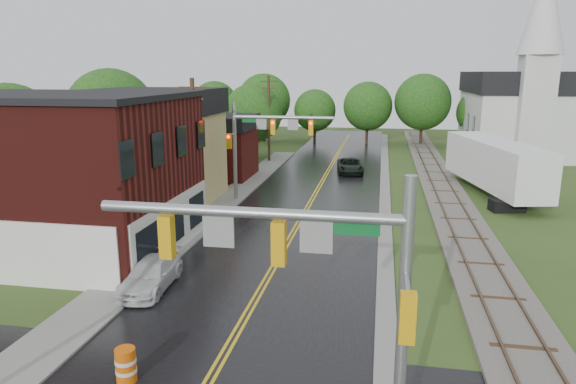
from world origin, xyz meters
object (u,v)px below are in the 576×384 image
(church, at_px, (517,104))
(pickup_white, at_px, (151,275))
(traffic_signal_far, at_px, (263,134))
(brick_building, at_px, (47,172))
(tree_left_b, at_px, (113,115))
(tree_left_a, at_px, (12,136))
(tree_left_c, at_px, (191,122))
(construction_barrel, at_px, (126,365))
(utility_pole_c, at_px, (269,117))
(tree_left_e, at_px, (254,115))
(suv_dark, at_px, (350,166))
(traffic_signal_near, at_px, (311,267))
(utility_pole_b, at_px, (195,146))
(semi_trailer, at_px, (495,164))

(church, relative_size, pickup_white, 4.55)
(traffic_signal_far, bearing_deg, church, 48.73)
(brick_building, height_order, tree_left_b, tree_left_b)
(tree_left_a, height_order, pickup_white, tree_left_a)
(brick_building, height_order, pickup_white, brick_building)
(tree_left_c, distance_m, construction_barrel, 37.86)
(utility_pole_c, bearing_deg, tree_left_e, 137.16)
(church, relative_size, suv_dark, 4.02)
(suv_dark, bearing_deg, utility_pole_c, 143.68)
(tree_left_e, xyz_separation_m, construction_barrel, (6.35, -41.90, -4.25))
(traffic_signal_near, bearing_deg, utility_pole_b, 117.19)
(tree_left_c, bearing_deg, brick_building, -86.86)
(utility_pole_b, relative_size, suv_dark, 1.81)
(tree_left_b, distance_m, construction_barrel, 32.26)
(church, height_order, pickup_white, church)
(traffic_signal_far, bearing_deg, utility_pole_c, 101.09)
(brick_building, relative_size, construction_barrel, 12.80)
(church, distance_m, traffic_signal_far, 35.59)
(construction_barrel, bearing_deg, traffic_signal_far, 92.41)
(brick_building, distance_m, suv_dark, 28.34)
(utility_pole_c, distance_m, tree_left_a, 25.67)
(construction_barrel, bearing_deg, utility_pole_c, 96.14)
(tree_left_b, height_order, semi_trailer, tree_left_b)
(utility_pole_c, height_order, tree_left_a, utility_pole_c)
(traffic_signal_far, bearing_deg, utility_pole_b, -123.68)
(tree_left_c, bearing_deg, tree_left_a, -108.43)
(tree_left_b, relative_size, construction_barrel, 8.67)
(traffic_signal_far, relative_size, tree_left_a, 0.85)
(suv_dark, bearing_deg, church, 32.22)
(utility_pole_b, height_order, suv_dark, utility_pole_b)
(traffic_signal_near, height_order, tree_left_c, tree_left_c)
(utility_pole_c, xyz_separation_m, pickup_white, (2.00, -33.28, -4.08))
(church, bearing_deg, pickup_white, -119.96)
(semi_trailer, bearing_deg, utility_pole_c, 150.03)
(tree_left_e, relative_size, semi_trailer, 0.59)
(traffic_signal_near, distance_m, tree_left_c, 41.67)
(tree_left_b, bearing_deg, traffic_signal_far, -18.81)
(tree_left_b, xyz_separation_m, semi_trailer, (31.47, 0.33, -3.26))
(brick_building, height_order, tree_left_c, brick_building)
(brick_building, xyz_separation_m, tree_left_e, (3.64, 30.90, 0.66))
(traffic_signal_near, distance_m, traffic_signal_far, 25.94)
(tree_left_a, distance_m, tree_left_b, 10.22)
(church, xyz_separation_m, tree_left_c, (-33.85, -13.84, -1.32))
(tree_left_c, height_order, suv_dark, tree_left_c)
(utility_pole_c, relative_size, suv_dark, 1.81)
(traffic_signal_near, relative_size, tree_left_c, 0.96)
(traffic_signal_near, distance_m, tree_left_b, 36.73)
(tree_left_a, bearing_deg, suv_dark, 37.93)
(traffic_signal_near, bearing_deg, suv_dark, 92.06)
(tree_left_e, height_order, pickup_white, tree_left_e)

